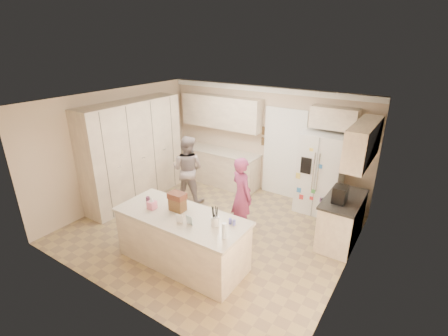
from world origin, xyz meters
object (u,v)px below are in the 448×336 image
Objects in this scene: coffee_maker at (340,194)px; dollhouse_body at (178,204)px; island_base at (182,240)px; teen_boy at (188,169)px; utensil_crock at (215,221)px; teen_girl at (242,196)px; tissue_box at (152,205)px; refrigerator at (320,173)px.

dollhouse_body is at bearing -140.71° from coffee_maker.
island_base is at bearing -33.69° from dollhouse_body.
island_base is at bearing 112.69° from teen_boy.
utensil_crock is 0.80m from dollhouse_body.
island_base is 1.38× the size of teen_boy.
teen_boy reaches higher than island_base.
teen_girl is at bearing -163.79° from coffee_maker.
dollhouse_body is at bearing 146.31° from island_base.
teen_boy is (-1.38, 1.87, 0.36)m from island_base.
teen_girl is at bearing 76.39° from island_base.
coffee_maker is at bearing 42.83° from island_base.
teen_boy is at bearing 112.95° from tissue_box.
coffee_maker is 2.87m from island_base.
teen_boy is at bearing 124.91° from dollhouse_body.
coffee_maker is 1.15× the size of dollhouse_body.
coffee_maker is 2.00× the size of utensil_crock.
coffee_maker is 0.14× the size of island_base.
tissue_box is at bearing 99.11° from teen_boy.
dollhouse_body reaches higher than utensil_crock.
refrigerator is 2.98m from teen_boy.
tissue_box is (-0.55, -0.10, 0.56)m from island_base.
coffee_maker is 3.28m from tissue_box.
tissue_box is 0.09× the size of teen_girl.
teen_boy reaches higher than tissue_box.
teen_girl is (0.34, 1.40, 0.34)m from island_base.
utensil_crock is at bearing 7.13° from tissue_box.
teen_boy is at bearing -157.13° from refrigerator.
refrigerator is 3.70m from tissue_box.
teen_boy reaches higher than teen_girl.
teen_boy is 1.78m from teen_girl.
island_base is 1.48m from teen_girl.
island_base is 1.40× the size of teen_girl.
refrigerator reaches higher than tissue_box.
dollhouse_body reaches higher than tissue_box.
teen_girl reaches higher than utensil_crock.
utensil_crock is (0.65, 0.05, 0.56)m from island_base.
island_base is 0.79m from tissue_box.
refrigerator is at bearing 66.37° from island_base.
refrigerator reaches higher than island_base.
dollhouse_body is (-1.49, -2.97, 0.14)m from refrigerator.
coffee_maker is 3.44m from teen_boy.
teen_boy is (-3.43, -0.03, -0.27)m from coffee_maker.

